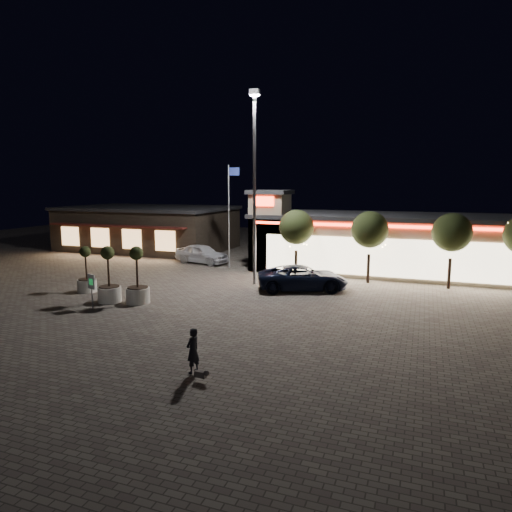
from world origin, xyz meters
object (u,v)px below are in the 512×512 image
(pedestrian, at_px, (193,351))
(planter_mid, at_px, (109,285))
(planter_left, at_px, (87,278))
(pickup_truck, at_px, (303,278))
(valet_sign, at_px, (91,285))
(white_sedan, at_px, (202,254))

(pedestrian, xyz_separation_m, planter_mid, (-9.00, 7.04, 0.18))
(planter_left, bearing_deg, pedestrian, -35.81)
(pickup_truck, xyz_separation_m, planter_mid, (-9.42, -6.59, 0.20))
(pedestrian, distance_m, planter_mid, 11.43)
(pickup_truck, distance_m, planter_mid, 11.50)
(planter_mid, relative_size, valet_sign, 1.72)
(white_sedan, relative_size, planter_mid, 1.49)
(pickup_truck, relative_size, white_sedan, 1.18)
(pickup_truck, height_order, valet_sign, valet_sign)
(pickup_truck, distance_m, white_sedan, 12.30)
(pickup_truck, height_order, planter_left, planter_left)
(white_sedan, bearing_deg, pedestrian, -142.12)
(planter_left, height_order, planter_mid, planter_mid)
(pedestrian, height_order, valet_sign, valet_sign)
(white_sedan, height_order, planter_left, planter_left)
(pedestrian, bearing_deg, valet_sign, -108.07)
(valet_sign, bearing_deg, planter_left, 134.07)
(white_sedan, bearing_deg, planter_left, -177.51)
(planter_left, bearing_deg, planter_mid, -28.03)
(valet_sign, bearing_deg, pickup_truck, 40.52)
(white_sedan, distance_m, pedestrian, 22.55)
(pickup_truck, bearing_deg, pedestrian, 156.53)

